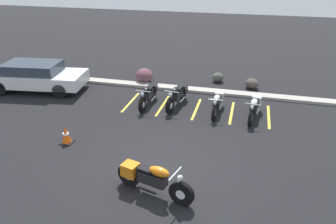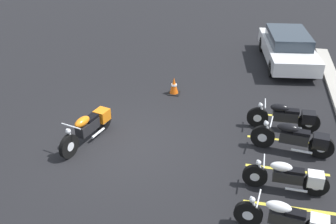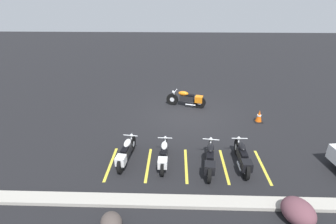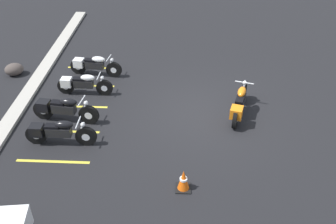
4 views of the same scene
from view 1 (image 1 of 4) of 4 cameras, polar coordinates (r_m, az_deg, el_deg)
ground at (r=9.60m, az=-0.80°, el=-9.98°), size 60.00×60.00×0.00m
motorcycle_orange_featured at (r=8.51m, az=-3.09°, el=-11.40°), size 2.18×0.88×0.88m
parked_bike_0 at (r=13.59m, az=-3.38°, el=3.20°), size 0.59×2.12×0.83m
parked_bike_1 at (r=13.45m, az=1.71°, el=3.06°), size 0.68×2.19×0.86m
parked_bike_2 at (r=13.01m, az=8.60°, el=1.77°), size 0.56×1.99×0.78m
parked_bike_3 at (r=12.87m, az=14.84°, el=0.98°), size 0.64×2.04×0.80m
car_white at (r=16.13m, az=-21.98°, el=5.87°), size 4.50×2.35×1.29m
concrete_curb at (r=15.05m, az=5.46°, el=3.80°), size 18.00×0.50×0.12m
landscape_rock_0 at (r=16.34m, az=8.68°, el=5.99°), size 0.74×0.74×0.45m
landscape_rock_1 at (r=15.80m, az=14.41°, el=4.83°), size 0.82×0.88×0.47m
landscape_rock_2 at (r=16.10m, az=-4.14°, el=6.35°), size 1.15×1.26×0.68m
traffic_cone at (r=11.24m, az=-17.35°, el=-3.85°), size 0.40×0.40×0.61m
stall_line_0 at (r=13.97m, az=-6.52°, el=1.74°), size 0.10×2.10×0.00m
stall_line_1 at (r=13.56m, az=-0.92°, el=1.16°), size 0.10×2.10×0.00m
stall_line_2 at (r=13.29m, az=4.96°, el=0.54°), size 0.10×2.10×0.00m
stall_line_3 at (r=13.17m, az=11.02°, el=-0.10°), size 0.10×2.10×0.00m
stall_line_4 at (r=13.20m, az=17.13°, el=-0.75°), size 0.10×2.10×0.00m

